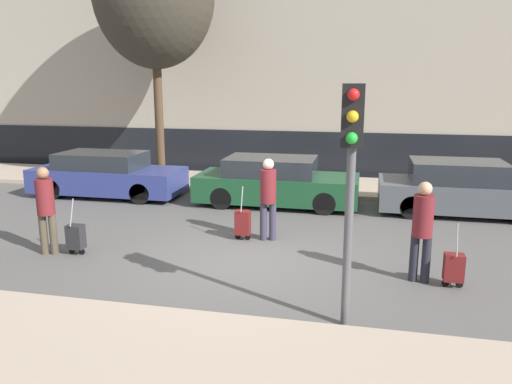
{
  "coord_description": "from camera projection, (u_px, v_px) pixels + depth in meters",
  "views": [
    {
      "loc": [
        2.17,
        -8.9,
        3.4
      ],
      "look_at": [
        -0.19,
        1.8,
        0.95
      ],
      "focal_mm": 35.0,
      "sensor_mm": 36.0,
      "label": 1
    }
  ],
  "objects": [
    {
      "name": "parked_car_0",
      "position": [
        107.0,
        175.0,
        14.97
      ],
      "size": [
        4.48,
        1.74,
        1.31
      ],
      "color": "navy",
      "rests_on": "ground_plane"
    },
    {
      "name": "ground_plane",
      "position": [
        245.0,
        260.0,
        9.68
      ],
      "size": [
        80.0,
        80.0,
        0.0
      ],
      "primitive_type": "plane",
      "color": "#565451"
    },
    {
      "name": "building_facade",
      "position": [
        310.0,
        43.0,
        18.4
      ],
      "size": [
        28.0,
        2.15,
        9.57
      ],
      "color": "#A89E8C",
      "rests_on": "ground_plane"
    },
    {
      "name": "sidewalk_near",
      "position": [
        173.0,
        360.0,
        6.09
      ],
      "size": [
        28.0,
        2.5,
        0.12
      ],
      "color": "tan",
      "rests_on": "ground_plane"
    },
    {
      "name": "parked_car_2",
      "position": [
        461.0,
        189.0,
        12.91
      ],
      "size": [
        4.22,
        1.78,
        1.38
      ],
      "color": "#4C5156",
      "rests_on": "ground_plane"
    },
    {
      "name": "traffic_light",
      "position": [
        351.0,
        158.0,
        6.48
      ],
      "size": [
        0.28,
        0.47,
        3.37
      ],
      "color": "#515154",
      "rests_on": "ground_plane"
    },
    {
      "name": "trolley_center",
      "position": [
        243.0,
        223.0,
        10.84
      ],
      "size": [
        0.34,
        0.29,
        1.19
      ],
      "color": "maroon",
      "rests_on": "ground_plane"
    },
    {
      "name": "pedestrian_left",
      "position": [
        46.0,
        205.0,
        9.8
      ],
      "size": [
        0.35,
        0.34,
        1.77
      ],
      "rotation": [
        0.0,
        0.0,
        3.31
      ],
      "color": "#4C4233",
      "rests_on": "ground_plane"
    },
    {
      "name": "trolley_left",
      "position": [
        76.0,
        237.0,
        9.92
      ],
      "size": [
        0.34,
        0.29,
        1.15
      ],
      "color": "#262628",
      "rests_on": "ground_plane"
    },
    {
      "name": "sidewalk_far",
      "position": [
        296.0,
        185.0,
        16.33
      ],
      "size": [
        28.0,
        3.0,
        0.12
      ],
      "color": "tan",
      "rests_on": "ground_plane"
    },
    {
      "name": "pedestrian_right",
      "position": [
        422.0,
        226.0,
        8.42
      ],
      "size": [
        0.34,
        0.34,
        1.76
      ],
      "rotation": [
        0.0,
        0.0,
        2.9
      ],
      "color": "#23232D",
      "rests_on": "ground_plane"
    },
    {
      "name": "parked_car_1",
      "position": [
        276.0,
        182.0,
        13.87
      ],
      "size": [
        4.46,
        1.79,
        1.33
      ],
      "color": "#194728",
      "rests_on": "ground_plane"
    },
    {
      "name": "trolley_right",
      "position": [
        454.0,
        268.0,
        8.33
      ],
      "size": [
        0.34,
        0.29,
        1.12
      ],
      "color": "maroon",
      "rests_on": "ground_plane"
    },
    {
      "name": "pedestrian_center",
      "position": [
        268.0,
        194.0,
        10.68
      ],
      "size": [
        0.35,
        0.34,
        1.79
      ],
      "rotation": [
        0.0,
        0.0,
        0.18
      ],
      "color": "#383347",
      "rests_on": "ground_plane"
    }
  ]
}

